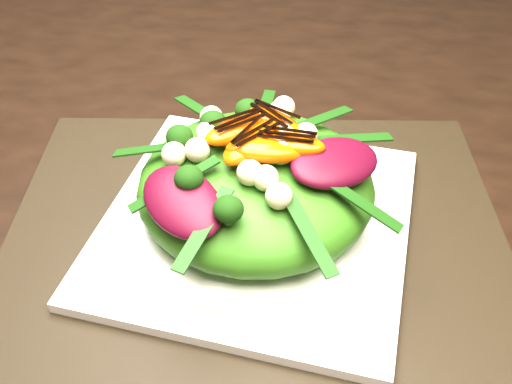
# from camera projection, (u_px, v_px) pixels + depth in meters

# --- Properties ---
(dining_table) EXTENTS (1.60, 0.90, 0.75)m
(dining_table) POSITION_uv_depth(u_px,v_px,m) (490.00, 177.00, 0.64)
(dining_table) COLOR black
(dining_table) RESTS_ON floor
(placemat) EXTENTS (0.49, 0.39, 0.00)m
(placemat) POSITION_uv_depth(u_px,v_px,m) (256.00, 228.00, 0.55)
(placemat) COLOR black
(placemat) RESTS_ON dining_table
(plate_base) EXTENTS (0.31, 0.31, 0.01)m
(plate_base) POSITION_uv_depth(u_px,v_px,m) (256.00, 223.00, 0.55)
(plate_base) COLOR white
(plate_base) RESTS_ON placemat
(salad_bowl) EXTENTS (0.31, 0.31, 0.02)m
(salad_bowl) POSITION_uv_depth(u_px,v_px,m) (256.00, 212.00, 0.54)
(salad_bowl) COLOR white
(salad_bowl) RESTS_ON plate_base
(lettuce_mound) EXTENTS (0.25, 0.25, 0.07)m
(lettuce_mound) POSITION_uv_depth(u_px,v_px,m) (256.00, 185.00, 0.52)
(lettuce_mound) COLOR #336C14
(lettuce_mound) RESTS_ON salad_bowl
(radicchio_leaf) EXTENTS (0.10, 0.09, 0.02)m
(radicchio_leaf) POSITION_uv_depth(u_px,v_px,m) (335.00, 163.00, 0.48)
(radicchio_leaf) COLOR #3C0615
(radicchio_leaf) RESTS_ON lettuce_mound
(orange_segment) EXTENTS (0.07, 0.03, 0.02)m
(orange_segment) POSITION_uv_depth(u_px,v_px,m) (265.00, 128.00, 0.51)
(orange_segment) COLOR #D54303
(orange_segment) RESTS_ON lettuce_mound
(broccoli_floret) EXTENTS (0.04, 0.04, 0.03)m
(broccoli_floret) POSITION_uv_depth(u_px,v_px,m) (183.00, 128.00, 0.51)
(broccoli_floret) COLOR black
(broccoli_floret) RESTS_ON lettuce_mound
(macadamia_nut) EXTENTS (0.03, 0.03, 0.02)m
(macadamia_nut) POSITION_uv_depth(u_px,v_px,m) (284.00, 189.00, 0.45)
(macadamia_nut) COLOR beige
(macadamia_nut) RESTS_ON lettuce_mound
(balsamic_drizzle) EXTENTS (0.04, 0.01, 0.00)m
(balsamic_drizzle) POSITION_uv_depth(u_px,v_px,m) (265.00, 119.00, 0.50)
(balsamic_drizzle) COLOR black
(balsamic_drizzle) RESTS_ON orange_segment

